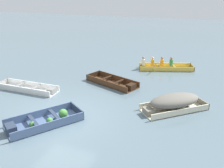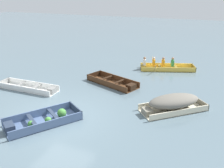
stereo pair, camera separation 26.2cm
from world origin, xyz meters
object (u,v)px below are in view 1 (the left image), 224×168
(dinghy_slate_blue_foreground, at_px, (44,121))
(skiff_white_near_moored, at_px, (30,88))
(skiff_dark_varnish_mid_moored, at_px, (114,83))
(skiff_cream_far_moored, at_px, (174,102))
(rowboat_yellow_with_crew, at_px, (162,66))

(dinghy_slate_blue_foreground, relative_size, skiff_white_near_moored, 0.91)
(skiff_white_near_moored, distance_m, skiff_dark_varnish_mid_moored, 4.77)
(skiff_dark_varnish_mid_moored, bearing_deg, skiff_white_near_moored, -148.72)
(skiff_white_near_moored, relative_size, skiff_cream_far_moored, 1.15)
(dinghy_slate_blue_foreground, xyz_separation_m, skiff_dark_varnish_mid_moored, (1.14, 5.33, -0.03))
(dinghy_slate_blue_foreground, bearing_deg, rowboat_yellow_with_crew, 70.50)
(dinghy_slate_blue_foreground, height_order, skiff_white_near_moored, dinghy_slate_blue_foreground)
(skiff_cream_far_moored, xyz_separation_m, rowboat_yellow_with_crew, (-1.59, 6.07, -0.21))
(dinghy_slate_blue_foreground, distance_m, rowboat_yellow_with_crew, 9.86)
(dinghy_slate_blue_foreground, distance_m, skiff_dark_varnish_mid_moored, 5.46)
(skiff_cream_far_moored, distance_m, rowboat_yellow_with_crew, 6.28)
(skiff_cream_far_moored, relative_size, rowboat_yellow_with_crew, 0.81)
(dinghy_slate_blue_foreground, bearing_deg, skiff_cream_far_moored, 33.45)
(skiff_white_near_moored, distance_m, rowboat_yellow_with_crew, 8.96)
(dinghy_slate_blue_foreground, bearing_deg, skiff_dark_varnish_mid_moored, 77.91)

